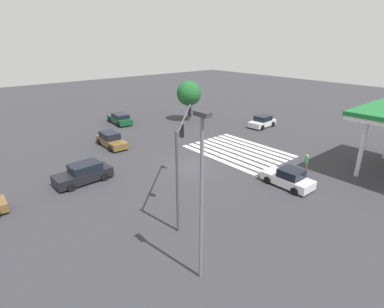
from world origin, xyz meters
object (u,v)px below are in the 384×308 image
object	(u,v)px
car_2	(111,140)
car_5	(84,173)
street_light_pole_a	(201,188)
pedestrian	(307,162)
tree_corner_a	(189,93)
car_0	(262,122)
car_4	(120,119)
traffic_signal_mast	(182,145)
car_1	(288,178)

from	to	relation	value
car_2	car_5	bearing A→B (deg)	-39.37
car_2	street_light_pole_a	world-z (taller)	street_light_pole_a
pedestrian	tree_corner_a	distance (m)	21.49
car_5	pedestrian	xyz separation A→B (m)	(-10.95, -16.35, 0.13)
car_0	street_light_pole_a	size ratio (longest dim) A/B	0.49
car_0	car_4	xyz separation A→B (m)	(14.20, 14.16, -0.01)
traffic_signal_mast	car_4	size ratio (longest dim) A/B	1.32
car_4	car_2	bearing A→B (deg)	151.12
car_1	tree_corner_a	distance (m)	23.07
car_1	pedestrian	size ratio (longest dim) A/B	2.59
car_4	tree_corner_a	size ratio (longest dim) A/B	0.86
car_5	pedestrian	bearing A→B (deg)	143.76
car_1	car_2	bearing A→B (deg)	20.12
traffic_signal_mast	tree_corner_a	xyz separation A→B (m)	(18.88, -16.21, -0.77)
traffic_signal_mast	car_4	distance (m)	25.43
car_2	car_4	world-z (taller)	car_2
car_0	car_4	world-z (taller)	car_0
car_5	tree_corner_a	size ratio (longest dim) A/B	0.82
car_2	pedestrian	bearing A→B (deg)	31.35
car_0	street_light_pole_a	world-z (taller)	street_light_pole_a
street_light_pole_a	tree_corner_a	world-z (taller)	street_light_pole_a
traffic_signal_mast	tree_corner_a	size ratio (longest dim) A/B	1.13
car_5	tree_corner_a	bearing A→B (deg)	-155.63
car_1	car_4	size ratio (longest dim) A/B	0.83
car_1	street_light_pole_a	xyz separation A→B (m)	(-2.91, 12.23, 4.40)
car_5	pedestrian	distance (m)	19.68
traffic_signal_mast	car_1	distance (m)	10.15
pedestrian	street_light_pole_a	size ratio (longest dim) A/B	0.19
car_2	car_5	distance (m)	9.06
car_1	car_5	xyz separation A→B (m)	(11.59, 12.49, 0.07)
car_0	traffic_signal_mast	bearing A→B (deg)	20.88
car_0	street_light_pole_a	bearing A→B (deg)	28.25
car_5	street_light_pole_a	size ratio (longest dim) A/B	0.55
pedestrian	car_0	bearing A→B (deg)	-81.25
traffic_signal_mast	car_4	xyz separation A→B (m)	(23.93, -7.58, -4.09)
car_4	car_5	size ratio (longest dim) A/B	1.05
car_4	car_5	distance (m)	18.78
car_4	pedestrian	world-z (taller)	pedestrian
car_1	tree_corner_a	xyz separation A→B (m)	(21.61, -7.34, 3.35)
traffic_signal_mast	car_5	xyz separation A→B (m)	(8.86, 3.62, -4.05)
traffic_signal_mast	car_0	bearing A→B (deg)	-20.88
street_light_pole_a	car_5	bearing A→B (deg)	1.02
traffic_signal_mast	tree_corner_a	distance (m)	24.89
car_1	traffic_signal_mast	bearing A→B (deg)	73.28
tree_corner_a	traffic_signal_mast	bearing A→B (deg)	139.35
traffic_signal_mast	car_0	distance (m)	24.16
car_4	car_0	bearing A→B (deg)	-130.75
car_0	car_5	world-z (taller)	car_5
car_0	car_1	xyz separation A→B (m)	(-12.47, 12.87, -0.04)
traffic_signal_mast	car_0	world-z (taller)	traffic_signal_mast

